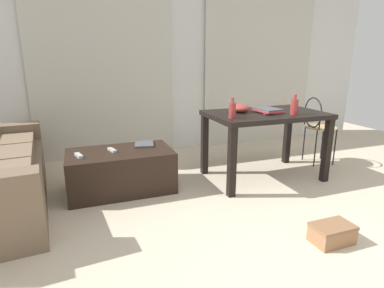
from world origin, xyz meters
The scene contains 14 objects.
ground_plane centered at (0.00, 1.18, 0.00)m, with size 7.57×7.57×0.00m, color beige.
wall_back centered at (0.00, 3.16, 1.32)m, with size 6.17×0.10×2.65m, color silver.
curtains centered at (0.00, 3.07, 1.17)m, with size 4.21×0.03×2.35m.
coffee_table centered at (-1.19, 1.80, 0.21)m, with size 1.03×0.60×0.42m.
craft_table centered at (0.37, 1.61, 0.64)m, with size 1.25×0.79×0.75m.
wire_chair centered at (1.27, 1.82, 0.54)m, with size 0.38×0.40×0.85m.
bottle_near centered at (-0.14, 1.43, 0.83)m, with size 0.07×0.07×0.20m.
bottle_far centered at (0.56, 1.39, 0.83)m, with size 0.08×0.08×0.21m.
bowl centered at (0.11, 1.71, 0.79)m, with size 0.20×0.20×0.09m, color #9E3833.
book_stack centered at (0.38, 1.59, 0.77)m, with size 0.24×0.32×0.05m.
tv_remote_primary centered at (-1.58, 1.74, 0.43)m, with size 0.04×0.15×0.03m, color #B7B7B2.
tv_remote_secondary centered at (-1.26, 1.82, 0.43)m, with size 0.04×0.14×0.02m, color #B7B7B2.
magazine centered at (-0.91, 1.93, 0.43)m, with size 0.20×0.24×0.02m, color #4C4C51.
shoebox centered at (0.13, 0.29, 0.07)m, with size 0.30×0.19×0.14m.
Camera 1 is at (-1.55, -1.26, 1.31)m, focal length 29.14 mm.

